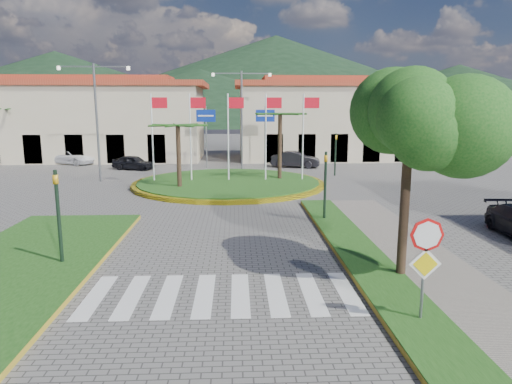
{
  "coord_description": "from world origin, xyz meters",
  "views": [
    {
      "loc": [
        0.52,
        -8.0,
        5.16
      ],
      "look_at": [
        1.22,
        8.0,
        2.15
      ],
      "focal_mm": 32.0,
      "sensor_mm": 36.0,
      "label": 1
    }
  ],
  "objects_px": {
    "stop_sign": "(425,254)",
    "white_van": "(72,157)",
    "deciduous_tree": "(411,106)",
    "car_dark_b": "(295,159)",
    "roundabout_island": "(229,183)",
    "car_dark_a": "(134,162)"
  },
  "relations": [
    {
      "from": "deciduous_tree",
      "to": "car_dark_b",
      "type": "bearing_deg",
      "value": 89.74
    },
    {
      "from": "stop_sign",
      "to": "car_dark_b",
      "type": "xyz_separation_m",
      "value": [
        0.72,
        28.9,
        -1.11
      ]
    },
    {
      "from": "stop_sign",
      "to": "car_dark_a",
      "type": "distance_m",
      "value": 30.89
    },
    {
      "from": "stop_sign",
      "to": "car_dark_a",
      "type": "xyz_separation_m",
      "value": [
        -12.9,
        28.04,
        -1.19
      ]
    },
    {
      "from": "deciduous_tree",
      "to": "car_dark_a",
      "type": "bearing_deg",
      "value": 118.37
    },
    {
      "from": "roundabout_island",
      "to": "car_dark_a",
      "type": "bearing_deg",
      "value": 135.01
    },
    {
      "from": "deciduous_tree",
      "to": "car_dark_b",
      "type": "relative_size",
      "value": 1.64
    },
    {
      "from": "stop_sign",
      "to": "white_van",
      "type": "xyz_separation_m",
      "value": [
        -19.32,
        32.04,
        -1.15
      ]
    },
    {
      "from": "roundabout_island",
      "to": "white_van",
      "type": "bearing_deg",
      "value": 140.24
    },
    {
      "from": "deciduous_tree",
      "to": "white_van",
      "type": "distance_m",
      "value": 35.48
    },
    {
      "from": "roundabout_island",
      "to": "deciduous_tree",
      "type": "distance_m",
      "value": 18.55
    },
    {
      "from": "roundabout_island",
      "to": "car_dark_b",
      "type": "height_order",
      "value": "roundabout_island"
    },
    {
      "from": "white_van",
      "to": "stop_sign",
      "type": "bearing_deg",
      "value": -125.15
    },
    {
      "from": "stop_sign",
      "to": "white_van",
      "type": "bearing_deg",
      "value": 121.09
    },
    {
      "from": "roundabout_island",
      "to": "car_dark_a",
      "type": "distance_m",
      "value": 11.33
    },
    {
      "from": "white_van",
      "to": "car_dark_a",
      "type": "xyz_separation_m",
      "value": [
        6.42,
        -4.01,
        -0.03
      ]
    },
    {
      "from": "deciduous_tree",
      "to": "car_dark_b",
      "type": "height_order",
      "value": "deciduous_tree"
    },
    {
      "from": "car_dark_b",
      "to": "roundabout_island",
      "type": "bearing_deg",
      "value": 161.46
    },
    {
      "from": "white_van",
      "to": "deciduous_tree",
      "type": "bearing_deg",
      "value": -121.75
    },
    {
      "from": "stop_sign",
      "to": "car_dark_a",
      "type": "relative_size",
      "value": 0.75
    },
    {
      "from": "roundabout_island",
      "to": "car_dark_a",
      "type": "relative_size",
      "value": 3.59
    },
    {
      "from": "car_dark_a",
      "to": "car_dark_b",
      "type": "xyz_separation_m",
      "value": [
        13.62,
        0.87,
        0.08
      ]
    }
  ]
}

